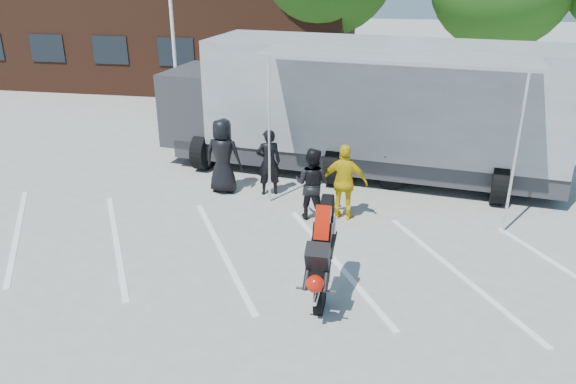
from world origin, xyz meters
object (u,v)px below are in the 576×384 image
(transporter_truck, at_px, (360,172))
(spectator_leather_b, at_px, (269,162))
(spectator_hivis, at_px, (345,182))
(spectator_leather_a, at_px, (223,156))
(spectator_leather_c, at_px, (312,184))
(stunt_bike_rider, at_px, (324,289))
(parked_motorcycle, at_px, (364,186))

(transporter_truck, distance_m, spectator_leather_b, 3.16)
(transporter_truck, relative_size, spectator_hivis, 6.37)
(transporter_truck, height_order, spectator_hivis, transporter_truck)
(spectator_leather_a, distance_m, spectator_leather_c, 2.77)
(spectator_leather_c, bearing_deg, spectator_leather_b, -31.08)
(spectator_leather_b, height_order, spectator_leather_c, spectator_leather_b)
(spectator_leather_a, relative_size, spectator_leather_b, 1.13)
(spectator_hivis, bearing_deg, spectator_leather_b, -25.51)
(stunt_bike_rider, distance_m, spectator_hivis, 3.30)
(spectator_leather_b, xyz_separation_m, spectator_hivis, (2.05, -1.14, 0.04))
(spectator_hivis, bearing_deg, parked_motorcycle, -96.25)
(spectator_leather_b, bearing_deg, spectator_hivis, 130.52)
(parked_motorcycle, relative_size, stunt_bike_rider, 1.00)
(parked_motorcycle, distance_m, spectator_leather_c, 2.62)
(parked_motorcycle, bearing_deg, stunt_bike_rider, -177.87)
(transporter_truck, bearing_deg, spectator_leather_a, -141.86)
(transporter_truck, distance_m, spectator_leather_c, 3.51)
(spectator_leather_a, bearing_deg, transporter_truck, -144.09)
(parked_motorcycle, height_order, spectator_leather_c, spectator_leather_c)
(transporter_truck, xyz_separation_m, spectator_leather_a, (-3.46, -2.06, 0.98))
(stunt_bike_rider, height_order, spectator_leather_b, spectator_leather_b)
(parked_motorcycle, xyz_separation_m, stunt_bike_rider, (-0.43, -5.27, 0.00))
(parked_motorcycle, relative_size, spectator_leather_a, 1.08)
(spectator_leather_b, bearing_deg, spectator_leather_c, 115.70)
(stunt_bike_rider, bearing_deg, transporter_truck, 88.38)
(spectator_leather_a, distance_m, spectator_leather_b, 1.20)
(parked_motorcycle, xyz_separation_m, spectator_leather_b, (-2.42, -0.96, 0.87))
(spectator_leather_a, bearing_deg, parked_motorcycle, -159.33)
(transporter_truck, xyz_separation_m, parked_motorcycle, (0.15, -1.06, 0.00))
(spectator_leather_a, height_order, spectator_leather_c, spectator_leather_a)
(stunt_bike_rider, distance_m, spectator_leather_b, 4.83)
(parked_motorcycle, bearing_deg, spectator_leather_c, 159.76)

